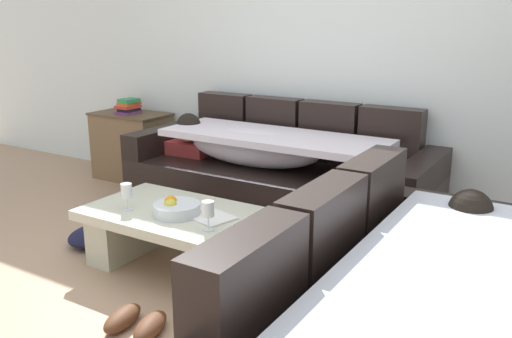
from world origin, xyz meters
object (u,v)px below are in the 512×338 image
(coffee_table, at_px, (182,234))
(wine_glass_near_right, at_px, (208,210))
(pair_of_shoes, at_px, (136,322))
(couch_near_window, at_px, (409,338))
(side_cabinet, at_px, (132,146))
(fruit_bowl, at_px, (176,208))
(couch_along_wall, at_px, (275,177))
(wine_glass_near_left, at_px, (127,192))
(crumpled_garment, at_px, (96,235))
(open_magazine, at_px, (210,217))
(book_stack_on_cabinet, at_px, (129,106))

(coffee_table, height_order, wine_glass_near_right, wine_glass_near_right)
(wine_glass_near_right, height_order, pair_of_shoes, wine_glass_near_right)
(couch_near_window, distance_m, side_cabinet, 3.72)
(coffee_table, height_order, side_cabinet, side_cabinet)
(fruit_bowl, height_order, side_cabinet, side_cabinet)
(couch_along_wall, relative_size, wine_glass_near_left, 14.01)
(fruit_bowl, height_order, crumpled_garment, fruit_bowl)
(couch_along_wall, xyz_separation_m, open_magazine, (0.17, -1.08, 0.05))
(coffee_table, relative_size, side_cabinet, 1.67)
(couch_along_wall, height_order, wine_glass_near_left, couch_along_wall)
(wine_glass_near_right, xyz_separation_m, open_magazine, (-0.11, 0.16, -0.11))
(crumpled_garment, bearing_deg, open_magazine, 0.32)
(side_cabinet, distance_m, pair_of_shoes, 2.76)
(coffee_table, xyz_separation_m, book_stack_on_cabinet, (-1.68, 1.32, 0.47))
(side_cabinet, bearing_deg, coffee_table, -38.28)
(couch_near_window, xyz_separation_m, wine_glass_near_right, (-1.23, 0.40, 0.16))
(couch_near_window, height_order, side_cabinet, couch_near_window)
(side_cabinet, bearing_deg, wine_glass_near_right, -36.51)
(couch_near_window, height_order, fruit_bowl, couch_near_window)
(coffee_table, distance_m, fruit_bowl, 0.19)
(open_magazine, relative_size, side_cabinet, 0.39)
(fruit_bowl, relative_size, pair_of_shoes, 0.81)
(wine_glass_near_right, height_order, book_stack_on_cabinet, book_stack_on_cabinet)
(open_magazine, xyz_separation_m, pair_of_shoes, (0.03, -0.67, -0.34))
(couch_near_window, relative_size, coffee_table, 1.68)
(coffee_table, relative_size, book_stack_on_cabinet, 4.88)
(wine_glass_near_right, bearing_deg, crumpled_garment, 171.80)
(couch_along_wall, bearing_deg, crumpled_garment, -126.44)
(couch_near_window, xyz_separation_m, side_cabinet, (-3.21, 1.87, -0.02))
(couch_along_wall, xyz_separation_m, side_cabinet, (-1.70, 0.23, -0.01))
(couch_near_window, relative_size, open_magazine, 7.21)
(coffee_table, height_order, crumpled_garment, coffee_table)
(couch_along_wall, relative_size, coffee_table, 1.94)
(couch_near_window, distance_m, wine_glass_near_left, 1.89)
(couch_along_wall, relative_size, side_cabinet, 3.23)
(couch_near_window, xyz_separation_m, coffee_table, (-1.54, 0.55, -0.10))
(couch_near_window, distance_m, coffee_table, 1.64)
(couch_along_wall, distance_m, wine_glass_near_right, 1.29)
(couch_near_window, bearing_deg, pair_of_shoes, 94.89)
(coffee_table, bearing_deg, wine_glass_near_left, -155.14)
(couch_near_window, height_order, wine_glass_near_right, couch_near_window)
(pair_of_shoes, bearing_deg, open_magazine, 92.40)
(open_magazine, relative_size, pair_of_shoes, 0.81)
(couch_near_window, relative_size, pair_of_shoes, 5.86)
(crumpled_garment, bearing_deg, couch_near_window, -13.44)
(open_magazine, xyz_separation_m, book_stack_on_cabinet, (-1.89, 1.30, 0.32))
(fruit_bowl, distance_m, wine_glass_near_right, 0.33)
(coffee_table, bearing_deg, fruit_bowl, -86.31)
(couch_along_wall, relative_size, fruit_bowl, 8.30)
(coffee_table, height_order, open_magazine, open_magazine)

